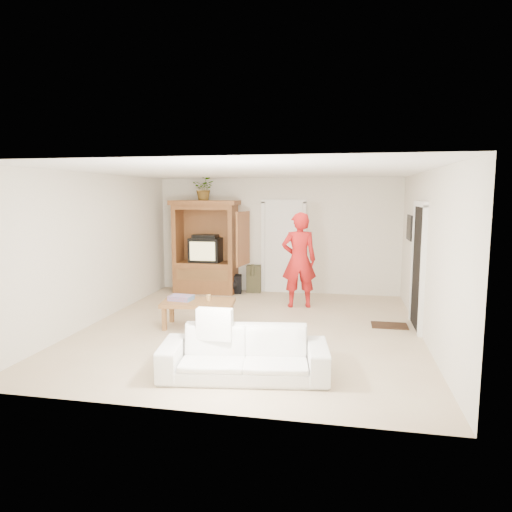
{
  "coord_description": "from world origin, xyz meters",
  "views": [
    {
      "loc": [
        1.5,
        -7.26,
        2.24
      ],
      "look_at": [
        -0.03,
        0.6,
        1.15
      ],
      "focal_mm": 32.0,
      "sensor_mm": 36.0,
      "label": 1
    }
  ],
  "objects_px": {
    "sofa": "(244,353)",
    "man": "(299,260)",
    "armoire": "(207,253)",
    "coffee_table": "(198,304)"
  },
  "relations": [
    {
      "from": "sofa",
      "to": "man",
      "type": "bearing_deg",
      "value": 77.21
    },
    {
      "from": "coffee_table",
      "to": "sofa",
      "type": "bearing_deg",
      "value": -65.45
    },
    {
      "from": "man",
      "to": "coffee_table",
      "type": "distance_m",
      "value": 2.36
    },
    {
      "from": "armoire",
      "to": "sofa",
      "type": "bearing_deg",
      "value": -67.76
    },
    {
      "from": "armoire",
      "to": "man",
      "type": "bearing_deg",
      "value": -24.39
    },
    {
      "from": "armoire",
      "to": "sofa",
      "type": "relative_size",
      "value": 1.03
    },
    {
      "from": "man",
      "to": "sofa",
      "type": "xyz_separation_m",
      "value": [
        -0.3,
        -3.66,
        -0.65
      ]
    },
    {
      "from": "coffee_table",
      "to": "man",
      "type": "bearing_deg",
      "value": 40.62
    },
    {
      "from": "man",
      "to": "coffee_table",
      "type": "xyz_separation_m",
      "value": [
        -1.53,
        -1.71,
        -0.56
      ]
    },
    {
      "from": "armoire",
      "to": "coffee_table",
      "type": "relative_size",
      "value": 1.64
    }
  ]
}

